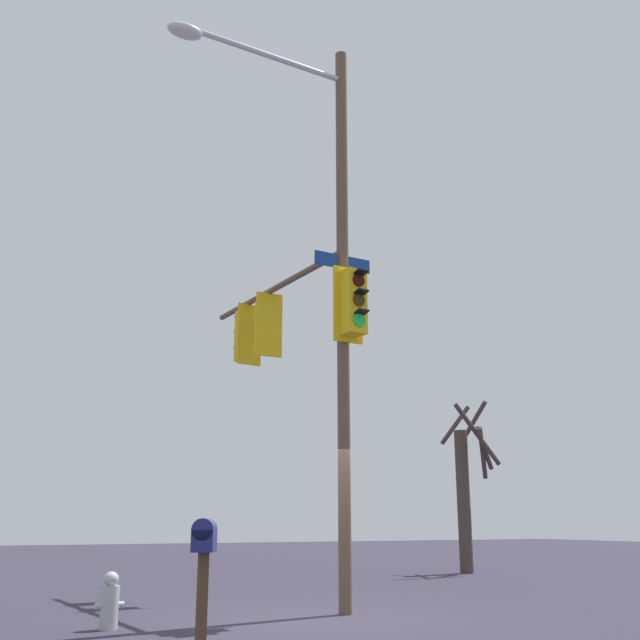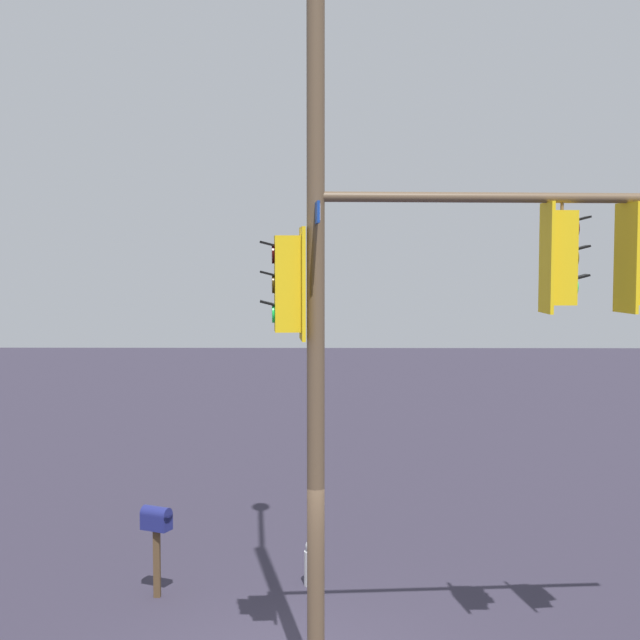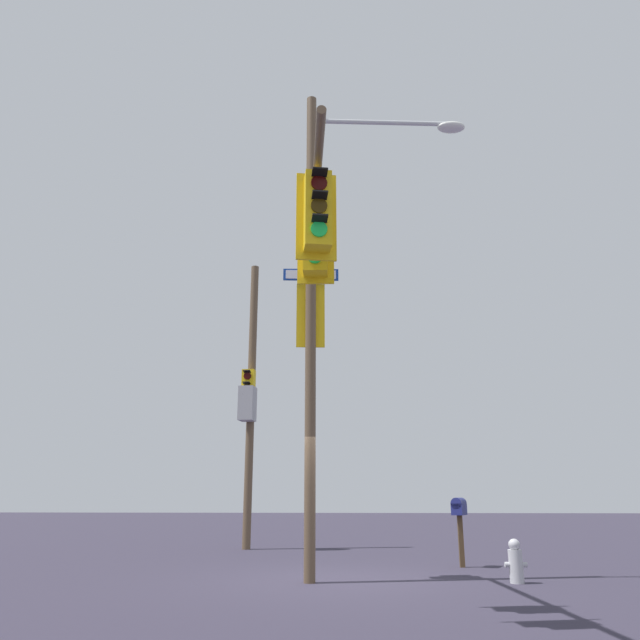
# 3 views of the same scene
# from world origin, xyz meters

# --- Properties ---
(main_signal_pole_assembly) EXTENTS (3.89, 5.76, 9.78)m
(main_signal_pole_assembly) POSITION_xyz_m (-0.18, -1.40, 5.36)
(main_signal_pole_assembly) COLOR brown
(main_signal_pole_assembly) RESTS_ON ground
(fire_hydrant) EXTENTS (0.38, 0.24, 0.73)m
(fire_hydrant) POSITION_xyz_m (3.15, -0.17, 0.34)
(fire_hydrant) COLOR #B2B2B7
(fire_hydrant) RESTS_ON ground
(mailbox) EXTENTS (0.40, 0.50, 1.41)m
(mailbox) POSITION_xyz_m (2.64, 2.18, 1.11)
(mailbox) COLOR #4C3823
(mailbox) RESTS_ON ground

